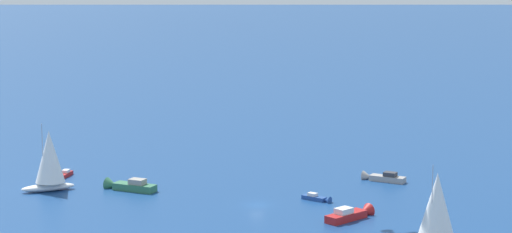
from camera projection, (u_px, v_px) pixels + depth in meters
ground_plane at (257, 205)px, 167.69m from camera, size 2000.00×2000.00×0.00m
motorboat_near_centre at (128, 186)px, 178.47m from camera, size 9.94×8.35×3.02m
motorboat_far_port at (382, 178)px, 185.98m from camera, size 8.07×7.27×2.51m
motorboat_far_stbd at (64, 175)px, 189.19m from camera, size 3.68×5.95×1.69m
sailboat_offshore at (49, 160)px, 177.06m from camera, size 10.40×6.51×12.95m
motorboat_trailing at (318, 198)px, 170.44m from camera, size 4.88×5.26×1.66m
motorboat_ahead at (352, 214)px, 158.28m from camera, size 9.78×7.32×2.87m
sailboat_mid_cluster at (437, 208)px, 143.12m from camera, size 9.81×7.43×12.53m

